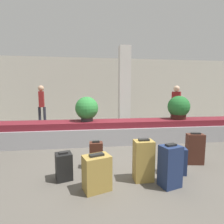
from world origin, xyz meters
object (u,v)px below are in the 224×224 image
at_px(suitcase_2, 64,166).
at_px(traveler_0, 176,103).
at_px(suitcase_3, 97,173).
at_px(potted_plant_0, 179,108).
at_px(suitcase_4, 96,155).
at_px(potted_plant_1, 87,109).
at_px(pillar, 124,88).
at_px(suitcase_0, 170,166).
at_px(suitcase_5, 195,149).
at_px(suitcase_1, 177,161).
at_px(traveler_1, 42,102).
at_px(suitcase_6, 143,160).

xyz_separation_m(suitcase_2, traveler_0, (3.92, 3.72, 0.79)).
height_order(suitcase_3, potted_plant_0, potted_plant_0).
distance_m(suitcase_4, potted_plant_1, 1.86).
height_order(pillar, potted_plant_1, pillar).
xyz_separation_m(suitcase_0, suitcase_3, (-1.14, 0.05, -0.06)).
xyz_separation_m(suitcase_2, suitcase_4, (0.56, 0.37, 0.03)).
bearing_deg(suitcase_5, suitcase_3, -152.07).
xyz_separation_m(suitcase_0, potted_plant_1, (-1.30, 2.51, 0.65)).
distance_m(suitcase_4, suitcase_5, 2.01).
relative_size(suitcase_1, potted_plant_0, 0.72).
bearing_deg(potted_plant_0, suitcase_3, -136.55).
bearing_deg(potted_plant_0, traveler_1, 150.67).
distance_m(suitcase_5, potted_plant_0, 1.98).
height_order(suitcase_3, traveler_1, traveler_1).
distance_m(pillar, potted_plant_1, 2.46).
bearing_deg(suitcase_6, suitcase_1, 10.84).
relative_size(suitcase_2, potted_plant_0, 0.68).
bearing_deg(suitcase_6, suitcase_2, 170.46).
bearing_deg(suitcase_1, suitcase_4, 176.93).
bearing_deg(suitcase_4, suitcase_5, -1.89).
height_order(suitcase_0, suitcase_5, suitcase_0).
relative_size(suitcase_1, traveler_1, 0.30).
distance_m(suitcase_5, traveler_0, 3.75).
bearing_deg(potted_plant_0, pillar, 124.67).
relative_size(suitcase_4, suitcase_5, 0.82).
relative_size(suitcase_6, traveler_1, 0.41).
xyz_separation_m(potted_plant_0, traveler_0, (0.77, 1.64, 0.04)).
bearing_deg(suitcase_0, pillar, 72.34).
height_order(suitcase_5, suitcase_6, suitcase_6).
distance_m(suitcase_3, potted_plant_0, 3.66).
distance_m(pillar, suitcase_5, 3.95).
height_order(suitcase_4, suitcase_5, suitcase_5).
bearing_deg(suitcase_6, suitcase_0, -34.59).
bearing_deg(suitcase_0, traveler_0, 46.18).
bearing_deg(traveler_1, suitcase_2, -167.98).
height_order(pillar, suitcase_4, pillar).
relative_size(potted_plant_0, potted_plant_1, 1.02).
height_order(suitcase_2, traveler_1, traveler_1).
xyz_separation_m(pillar, suitcase_6, (-0.52, -4.16, -1.26)).
relative_size(pillar, traveler_1, 1.87).
xyz_separation_m(potted_plant_1, traveler_0, (3.54, 1.65, 0.03)).
xyz_separation_m(pillar, suitcase_4, (-1.28, -3.58, -1.34)).
relative_size(suitcase_3, suitcase_5, 0.86).
relative_size(suitcase_6, potted_plant_1, 1.03).
bearing_deg(potted_plant_1, potted_plant_0, 0.03).
xyz_separation_m(suitcase_2, suitcase_5, (2.57, 0.29, 0.09)).
bearing_deg(traveler_0, suitcase_0, -75.82).
bearing_deg(potted_plant_1, suitcase_2, -100.27).
bearing_deg(potted_plant_0, potted_plant_1, -179.97).
distance_m(suitcase_0, suitcase_3, 1.14).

